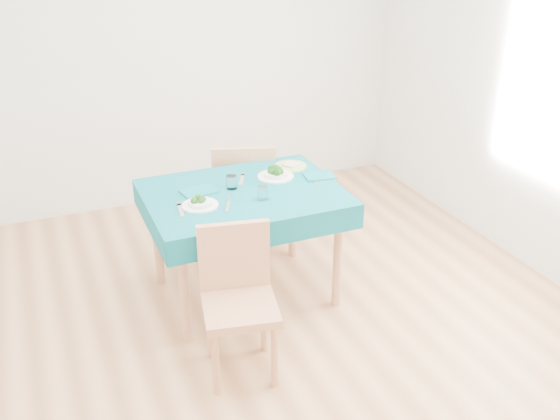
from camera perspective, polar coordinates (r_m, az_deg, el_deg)
name	(u,v)px	position (r m, az deg, el deg)	size (l,w,h in m)	color
room_shell	(280,124)	(3.29, 0.00, 7.85)	(4.02, 4.52, 2.73)	#A26D43
table	(245,244)	(4.10, -3.25, -3.14)	(1.21, 0.92, 0.76)	#08515B
chair_near	(240,297)	(3.36, -3.72, -7.96)	(0.40, 0.43, 0.99)	#B17853
chair_far	(244,174)	(4.70, -3.36, 3.31)	(0.45, 0.50, 1.14)	#B17853
bowl_near	(200,201)	(3.75, -7.35, 0.80)	(0.22, 0.22, 0.07)	white
bowl_far	(276,172)	(4.13, -0.41, 3.48)	(0.24, 0.24, 0.07)	white
fork_near	(181,210)	(3.72, -9.08, -0.01)	(0.02, 0.18, 0.00)	silver
knife_near	(228,204)	(3.77, -4.75, 0.58)	(0.02, 0.23, 0.00)	silver
fork_far	(242,179)	(4.11, -3.51, 2.80)	(0.02, 0.19, 0.00)	silver
knife_far	(312,180)	(4.09, 2.94, 2.72)	(0.01, 0.19, 0.00)	silver
napkin_near	(199,191)	(3.95, -7.43, 1.70)	(0.22, 0.15, 0.01)	#0C5B65
napkin_far	(319,176)	(4.15, 3.63, 3.12)	(0.20, 0.14, 0.01)	#0C5B65
tumbler_center	(232,182)	(3.97, -4.45, 2.56)	(0.07, 0.07, 0.09)	white
tumbler_side	(263,193)	(3.80, -1.61, 1.56)	(0.07, 0.07, 0.08)	white
side_plate	(291,166)	(4.31, 0.98, 4.03)	(0.22, 0.22, 0.01)	#98C560
bread_slice	(291,165)	(4.31, 0.98, 4.18)	(0.09, 0.09, 0.01)	beige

